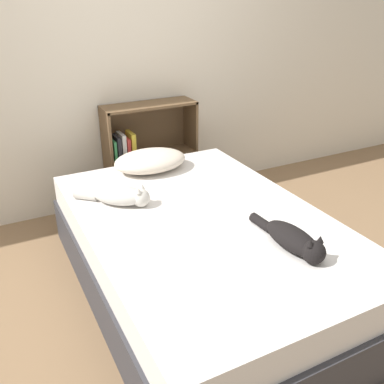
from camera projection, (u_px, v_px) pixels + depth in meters
ground_plane at (203, 286)px, 2.68m from camera, size 8.00×8.00×0.00m
wall_back at (116, 52)px, 3.29m from camera, size 8.00×0.06×2.50m
bed at (204, 254)px, 2.58m from camera, size 1.36×2.06×0.49m
pillow at (150, 161)px, 3.09m from camera, size 0.53×0.37×0.14m
cat_light at (120, 195)px, 2.61m from camera, size 0.43×0.40×0.14m
cat_dark at (294, 240)px, 2.15m from camera, size 0.17×0.53×0.14m
bookshelf at (146, 152)px, 3.59m from camera, size 0.76×0.26×0.86m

